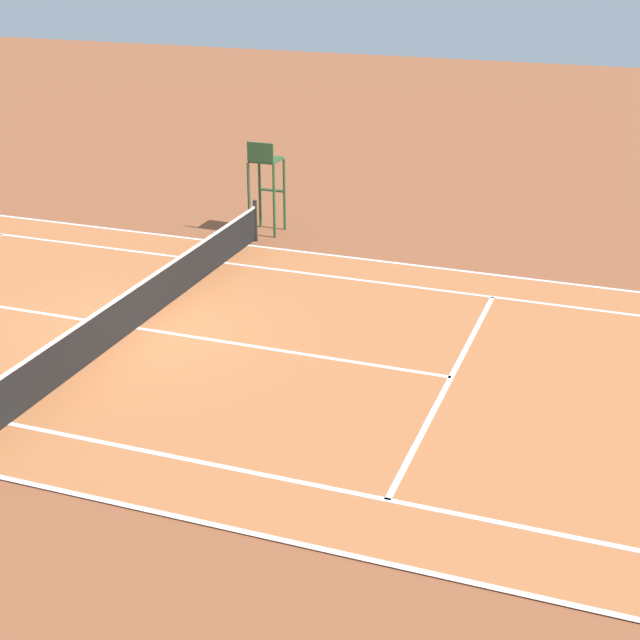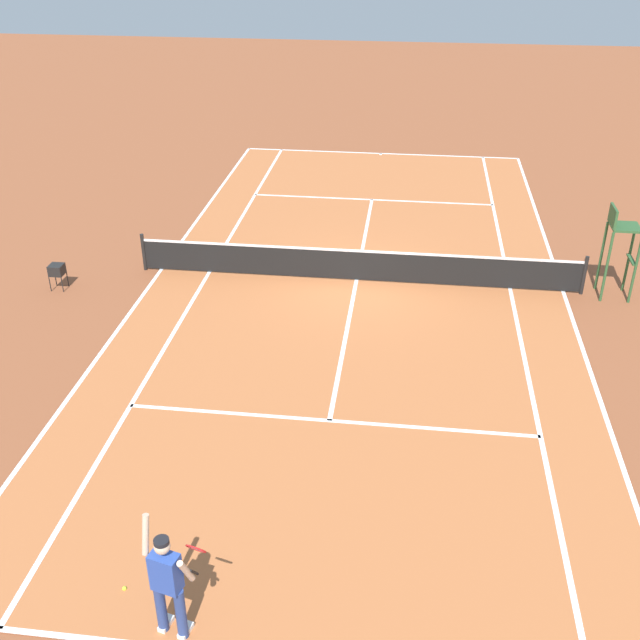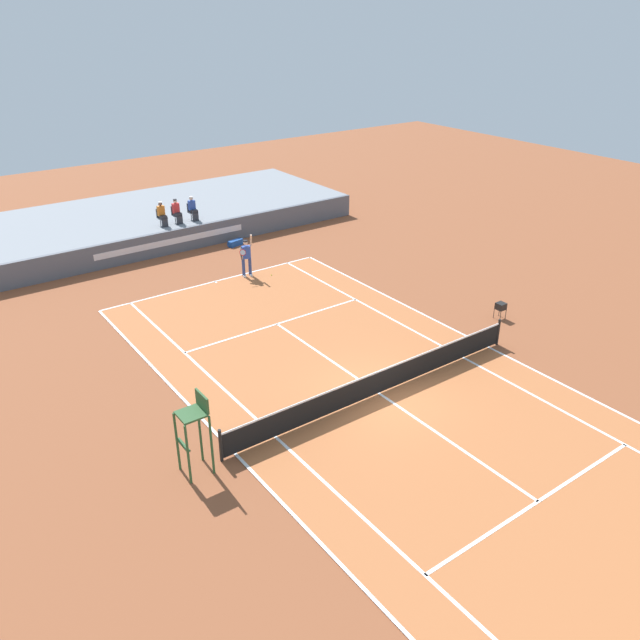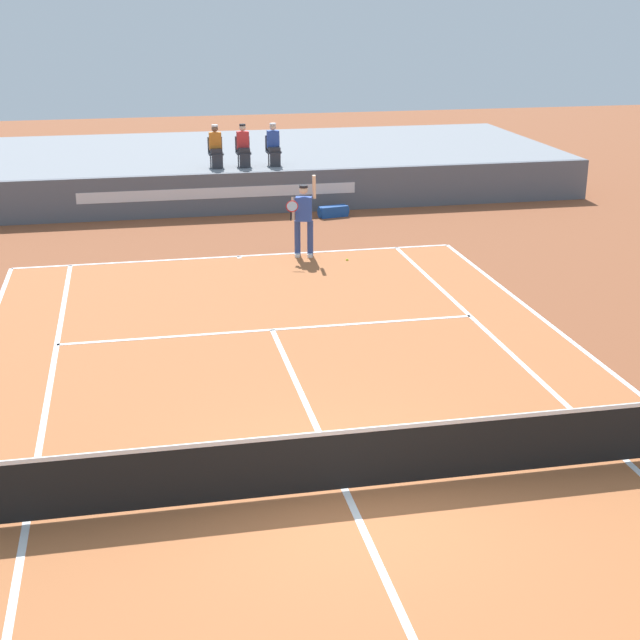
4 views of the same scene
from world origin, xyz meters
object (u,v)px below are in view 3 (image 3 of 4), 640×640
object	(u,v)px
spectator_seated_2	(193,209)
equipment_bag	(236,243)
tennis_player	(246,257)
umpire_chair	(195,425)
ball_hopper	(501,306)
spectator_seated_0	(162,214)
tennis_ball	(271,275)
spectator_seated_1	(177,212)

from	to	relation	value
spectator_seated_2	equipment_bag	world-z (taller)	spectator_seated_2
tennis_player	umpire_chair	world-z (taller)	umpire_chair
tennis_player	ball_hopper	distance (m)	11.93
spectator_seated_0	umpire_chair	xyz separation A→B (m)	(-6.70, -17.64, -0.31)
spectator_seated_2	tennis_player	distance (m)	6.09
spectator_seated_0	tennis_ball	distance (m)	7.36
spectator_seated_2	tennis_player	size ratio (longest dim) A/B	0.61
spectator_seated_1	tennis_player	distance (m)	6.13
umpire_chair	equipment_bag	distance (m)	18.67
umpire_chair	spectator_seated_0	bearing A→B (deg)	69.22
spectator_seated_2	equipment_bag	size ratio (longest dim) A/B	1.34
tennis_player	spectator_seated_0	bearing A→B (deg)	104.53
tennis_ball	umpire_chair	world-z (taller)	umpire_chair
tennis_player	equipment_bag	distance (m)	4.54
tennis_ball	equipment_bag	world-z (taller)	equipment_bag
spectator_seated_1	tennis_player	world-z (taller)	spectator_seated_1
spectator_seated_1	umpire_chair	xyz separation A→B (m)	(-7.53, -17.64, -0.31)
spectator_seated_1	tennis_ball	world-z (taller)	spectator_seated_1
equipment_bag	ball_hopper	xyz separation A→B (m)	(4.55, -14.31, 0.41)
spectator_seated_1	ball_hopper	xyz separation A→B (m)	(6.94, -16.20, -1.29)
spectator_seated_1	tennis_player	xyz separation A→B (m)	(0.73, -6.03, -0.87)
equipment_bag	ball_hopper	world-z (taller)	ball_hopper
umpire_chair	equipment_bag	bearing A→B (deg)	57.79
tennis_ball	ball_hopper	distance (m)	10.89
spectator_seated_2	ball_hopper	distance (m)	17.33
spectator_seated_1	equipment_bag	size ratio (longest dim) A/B	1.34
tennis_ball	spectator_seated_0	bearing A→B (deg)	110.83
spectator_seated_2	umpire_chair	size ratio (longest dim) A/B	0.52
spectator_seated_0	spectator_seated_1	xyz separation A→B (m)	(0.84, 0.00, 0.00)
spectator_seated_2	ball_hopper	xyz separation A→B (m)	(6.01, -16.20, -1.29)
tennis_ball	spectator_seated_2	bearing A→B (deg)	96.60
spectator_seated_1	equipment_bag	world-z (taller)	spectator_seated_1
tennis_ball	equipment_bag	xyz separation A→B (m)	(0.69, 4.78, 0.13)
tennis_player	umpire_chair	bearing A→B (deg)	-125.41
spectator_seated_2	tennis_ball	xyz separation A→B (m)	(0.77, -6.67, -1.83)
tennis_player	tennis_ball	bearing A→B (deg)	-33.19
spectator_seated_1	umpire_chair	bearing A→B (deg)	-113.12
spectator_seated_1	equipment_bag	bearing A→B (deg)	-38.33
equipment_bag	ball_hopper	size ratio (longest dim) A/B	1.35
spectator_seated_0	spectator_seated_1	bearing A→B (deg)	0.00
spectator_seated_1	umpire_chair	world-z (taller)	spectator_seated_1
umpire_chair	spectator_seated_1	bearing A→B (deg)	66.88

